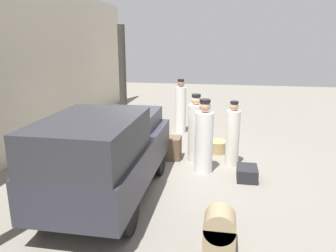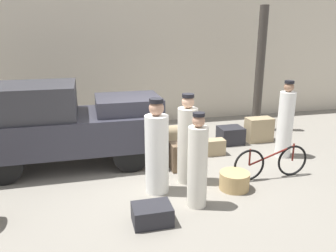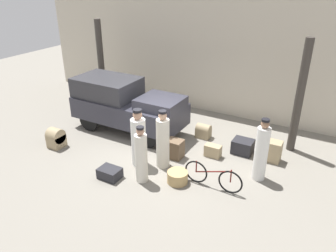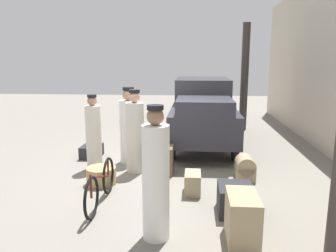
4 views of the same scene
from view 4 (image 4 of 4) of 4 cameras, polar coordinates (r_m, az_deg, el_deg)
The scene contains 16 objects.
ground_plane at distance 7.35m, azimuth -1.44°, elevation -6.94°, with size 30.00×30.00×0.00m, color gray.
canopy_pillar_left at distance 11.18m, azimuth 13.19°, elevation 8.21°, with size 0.25×0.25×3.50m.
truck at distance 8.99m, azimuth 6.07°, elevation 2.85°, with size 3.95×1.63×1.80m.
bicycle at distance 5.47m, azimuth -11.66°, elevation -10.08°, with size 1.60×0.04×0.68m.
wicker_basket at distance 6.40m, azimuth -11.53°, elevation -8.48°, with size 0.55×0.55×0.32m.
conductor_in_dark_uniform at distance 7.15m, azimuth -12.82°, elevation -1.58°, with size 0.33×0.33×1.61m.
porter_carrying_trunk at distance 7.49m, azimuth -6.79°, elevation -0.47°, with size 0.42×0.42×1.73m.
porter_standing_middle at distance 6.81m, azimuth -5.73°, elevation -1.54°, with size 0.38×0.38×1.73m.
porter_with_bicycle at distance 4.25m, azimuth -2.13°, elevation -9.19°, with size 0.35×0.35×1.77m.
trunk_barrel_dark at distance 10.45m, azimuth -6.02°, elevation 0.28°, with size 0.44×0.48×0.64m.
suitcase_black_upright at distance 4.47m, azimuth 12.80°, elevation -15.41°, with size 0.68×0.39×0.63m.
trunk_umber_medium at distance 6.80m, azimuth -0.84°, elevation -5.94°, with size 0.48×0.41×0.57m.
trunk_large_brown at distance 5.24m, azimuth 11.63°, elevation -12.43°, with size 0.61×0.52×0.44m.
trunk_wicker_pale at distance 6.66m, azimuth 13.28°, elevation -7.13°, with size 0.47×0.36×0.48m.
suitcase_small_leather at distance 5.87m, azimuth 4.32°, elevation -9.86°, with size 0.49×0.28×0.37m.
suitcase_tan_flat at distance 8.17m, azimuth -13.15°, elevation -4.30°, with size 0.59×0.45×0.29m.
Camera 4 is at (6.94, 0.76, 2.31)m, focal length 35.00 mm.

